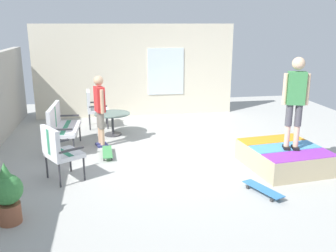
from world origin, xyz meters
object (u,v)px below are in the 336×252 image
(skate_ramp, at_px, (285,157))
(patio_chair_by_wall, at_px, (58,149))
(person_skater, at_px, (295,96))
(patio_bench, at_px, (60,123))
(skateboard_spare, at_px, (263,189))
(person_watching, at_px, (100,106))
(potted_plant, at_px, (7,193))
(patio_chair_near_house, at_px, (93,105))
(skateboard_by_bench, at_px, (107,152))
(patio_table, at_px, (112,120))

(skate_ramp, xyz_separation_m, patio_chair_by_wall, (0.08, 4.34, 0.40))
(skate_ramp, height_order, person_skater, person_skater)
(patio_bench, distance_m, person_skater, 4.99)
(patio_bench, height_order, skateboard_spare, patio_bench)
(skate_ramp, bearing_deg, person_skater, -175.51)
(patio_chair_by_wall, distance_m, person_watching, 2.04)
(potted_plant, bearing_deg, patio_chair_by_wall, -21.21)
(person_watching, bearing_deg, patio_chair_near_house, 6.95)
(person_watching, xyz_separation_m, skateboard_spare, (-3.02, -2.67, -0.87))
(patio_chair_near_house, xyz_separation_m, skateboard_by_bench, (-2.38, -0.32, -0.53))
(person_watching, bearing_deg, person_skater, -120.28)
(patio_chair_near_house, distance_m, person_skater, 5.42)
(patio_chair_near_house, height_order, patio_chair_by_wall, same)
(patio_table, bearing_deg, person_watching, 161.06)
(skateboard_by_bench, relative_size, skateboard_spare, 0.98)
(person_skater, distance_m, skateboard_spare, 1.90)
(patio_bench, relative_size, person_skater, 0.73)
(skateboard_spare, bearing_deg, person_skater, -45.95)
(skate_ramp, distance_m, person_watching, 4.16)
(patio_bench, relative_size, patio_chair_near_house, 1.25)
(patio_chair_near_house, bearing_deg, patio_bench, 158.77)
(patio_chair_by_wall, bearing_deg, skateboard_by_bench, -36.75)
(skateboard_by_bench, height_order, potted_plant, potted_plant)
(patio_chair_near_house, xyz_separation_m, skateboard_spare, (-4.67, -2.87, -0.53))
(patio_chair_near_house, bearing_deg, skateboard_by_bench, -172.22)
(skate_ramp, height_order, patio_bench, patio_bench)
(patio_bench, bearing_deg, skateboard_spare, -129.22)
(patio_chair_near_house, height_order, patio_table, patio_chair_near_house)
(potted_plant, bearing_deg, skate_ramp, -74.95)
(patio_table, bearing_deg, patio_chair_near_house, 30.40)
(patio_chair_near_house, bearing_deg, patio_table, -149.60)
(skateboard_spare, bearing_deg, potted_plant, 93.67)
(potted_plant, bearing_deg, person_watching, -21.43)
(patio_table, height_order, person_skater, person_skater)
(skateboard_by_bench, height_order, skateboard_spare, same)
(person_watching, height_order, skateboard_spare, person_watching)
(potted_plant, bearing_deg, skateboard_spare, -86.33)
(person_watching, distance_m, potted_plant, 3.54)
(patio_chair_near_house, xyz_separation_m, patio_table, (-0.83, -0.49, -0.21))
(patio_chair_by_wall, distance_m, skateboard_spare, 3.63)
(patio_chair_by_wall, bearing_deg, patio_chair_near_house, -8.67)
(patio_bench, bearing_deg, skateboard_by_bench, -120.89)
(patio_chair_near_house, bearing_deg, person_skater, -134.66)
(patio_bench, xyz_separation_m, person_watching, (0.11, -0.89, 0.34))
(skateboard_by_bench, xyz_separation_m, skateboard_spare, (-2.30, -2.55, 0.00))
(person_skater, relative_size, potted_plant, 1.90)
(patio_chair_near_house, distance_m, skateboard_spare, 5.51)
(skateboard_by_bench, relative_size, potted_plant, 0.87)
(patio_bench, height_order, person_skater, person_skater)
(skate_ramp, relative_size, skateboard_by_bench, 2.62)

